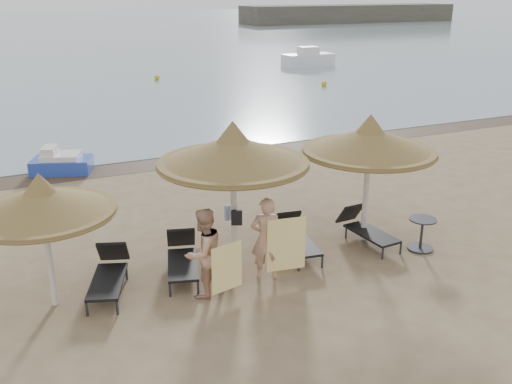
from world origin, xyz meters
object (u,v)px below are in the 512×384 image
lounger_near_left (182,257)px  side_table (421,235)px  palapa_center (233,152)px  person_right (266,232)px  palapa_right (369,141)px  lounger_far_right (365,228)px  lounger_near_right (295,236)px  person_left (203,246)px  palapa_left (42,202)px  lounger_far_left (109,273)px  pedal_boat (61,163)px

lounger_near_left → side_table: bearing=3.4°
palapa_center → person_right: 1.84m
palapa_right → person_right: palapa_right is taller
lounger_far_right → side_table: (0.95, -0.93, 0.00)m
lounger_near_left → lounger_near_right: lounger_near_left is taller
palapa_center → lounger_near_left: palapa_center is taller
palapa_center → person_left: palapa_center is taller
lounger_near_right → lounger_far_right: lounger_near_right is taller
palapa_center → person_right: (0.34, -0.95, -1.54)m
palapa_left → person_right: (4.25, -0.73, -1.10)m
lounger_far_right → lounger_far_left: bearing=173.3°
palapa_right → lounger_far_right: size_ratio=1.72×
palapa_right → lounger_near_right: size_ratio=1.67×
lounger_near_right → lounger_far_left: bearing=-171.7°
pedal_boat → lounger_near_right: bearing=-43.9°
lounger_near_right → side_table: bearing=-14.7°
side_table → person_left: size_ratio=0.36×
lounger_far_left → side_table: size_ratio=2.53×
palapa_center → palapa_left: bearing=-176.9°
palapa_right → lounger_far_left: size_ratio=1.61×
lounger_far_left → pedal_boat: bearing=109.1°
lounger_far_left → lounger_far_right: lounger_far_left is taller
palapa_center → lounger_near_right: (1.53, -0.05, -2.23)m
lounger_far_left → side_table: lounger_far_left is taller
lounger_near_right → palapa_left: bearing=-170.0°
palapa_left → lounger_far_right: size_ratio=1.48×
lounger_far_right → pedal_boat: size_ratio=0.84×
palapa_left → palapa_center: (3.91, 0.21, 0.44)m
lounger_far_left → lounger_far_right: 6.14m
palapa_left → lounger_far_left: size_ratio=1.39×
side_table → pedal_boat: (-7.00, 9.84, -0.04)m
palapa_center → lounger_far_right: 4.03m
palapa_right → pedal_boat: palapa_right is taller
lounger_far_left → person_right: size_ratio=0.93×
palapa_center → lounger_far_right: bearing=-4.9°
lounger_far_left → person_left: size_ratio=0.92×
lounger_far_left → side_table: bearing=10.4°
palapa_center → pedal_boat: 9.33m
lounger_near_left → lounger_near_right: 2.75m
person_left → pedal_boat: (-1.62, 9.70, -0.74)m
palapa_right → palapa_left: bearing=-179.6°
lounger_near_left → lounger_far_right: lounger_near_left is taller
pedal_boat → lounger_far_left: bearing=-70.5°
lounger_near_left → palapa_left: bearing=-158.8°
lounger_near_right → side_table: size_ratio=2.44×
palapa_right → lounger_far_right: 2.15m
palapa_right → lounger_far_right: palapa_right is taller
lounger_far_right → person_right: (-3.00, -0.66, 0.70)m
palapa_right → palapa_center: bearing=177.3°
lounger_near_left → lounger_far_right: (4.55, -0.31, -0.01)m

